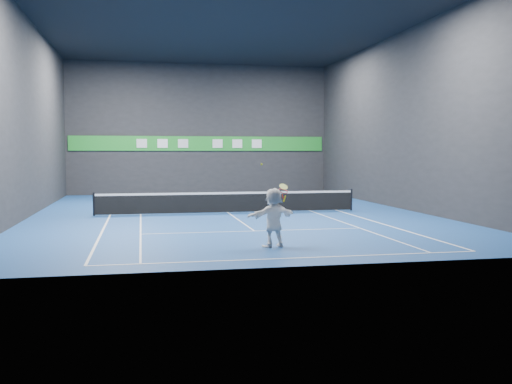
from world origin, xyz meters
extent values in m
plane|color=navy|center=(0.00, 0.00, 0.00)|extent=(26.00, 26.00, 0.00)
plane|color=black|center=(0.00, 0.00, 9.00)|extent=(26.00, 26.00, 0.00)
cube|color=#232426|center=(0.00, 13.00, 4.50)|extent=(18.00, 0.10, 9.00)
cube|color=#232426|center=(0.00, -13.00, 4.50)|extent=(18.00, 0.10, 9.00)
cube|color=#232426|center=(-9.00, 0.00, 4.50)|extent=(0.10, 26.00, 9.00)
cube|color=#232426|center=(9.00, 0.00, 4.50)|extent=(0.10, 26.00, 9.00)
cube|color=white|center=(0.00, -11.89, 0.00)|extent=(10.98, 0.08, 0.01)
cube|color=white|center=(0.00, 11.89, 0.00)|extent=(10.98, 0.08, 0.01)
cube|color=white|center=(-5.49, 0.00, 0.00)|extent=(0.08, 23.78, 0.01)
cube|color=white|center=(5.49, 0.00, 0.00)|extent=(0.08, 23.78, 0.01)
cube|color=white|center=(-4.11, 0.00, 0.00)|extent=(0.06, 23.78, 0.01)
cube|color=white|center=(4.11, 0.00, 0.00)|extent=(0.06, 23.78, 0.01)
cube|color=white|center=(0.00, -6.40, 0.00)|extent=(8.23, 0.06, 0.01)
cube|color=white|center=(0.00, 6.40, 0.00)|extent=(8.23, 0.06, 0.01)
cube|color=white|center=(0.00, 0.00, 0.00)|extent=(0.06, 12.80, 0.01)
imported|color=white|center=(-0.10, -9.94, 0.91)|extent=(1.76, 1.11, 1.81)
sphere|color=yellow|center=(-0.47, -9.88, 2.53)|extent=(0.06, 0.06, 0.06)
cylinder|color=black|center=(-6.20, 0.00, 0.54)|extent=(0.10, 0.10, 1.07)
cylinder|color=black|center=(6.20, 0.00, 0.54)|extent=(0.10, 0.10, 1.07)
cube|color=black|center=(0.00, 0.00, 0.47)|extent=(12.40, 0.03, 0.86)
cube|color=white|center=(0.00, 0.00, 0.95)|extent=(12.40, 0.04, 0.10)
cube|color=#1F912B|center=(0.00, 12.94, 3.50)|extent=(17.64, 0.06, 1.00)
cube|color=silver|center=(-4.00, 12.88, 3.50)|extent=(0.70, 0.04, 0.60)
cube|color=white|center=(-2.60, 12.88, 3.50)|extent=(0.70, 0.04, 0.60)
cube|color=silver|center=(-1.20, 12.88, 3.50)|extent=(0.70, 0.04, 0.60)
cube|color=silver|center=(1.20, 12.88, 3.50)|extent=(0.70, 0.04, 0.60)
cube|color=white|center=(2.60, 12.88, 3.50)|extent=(0.70, 0.04, 0.60)
cube|color=white|center=(4.00, 12.88, 3.50)|extent=(0.70, 0.04, 0.60)
torus|color=red|center=(0.20, -9.89, 1.71)|extent=(0.43, 0.40, 0.18)
cylinder|color=#D3E751|center=(0.22, -9.89, 1.85)|extent=(0.36, 0.30, 0.21)
cylinder|color=red|center=(0.21, -9.89, 1.52)|extent=(0.12, 0.10, 0.17)
cylinder|color=yellow|center=(0.25, -9.91, 1.47)|extent=(0.06, 0.22, 0.22)
camera|label=1|loc=(-4.05, -26.81, 2.90)|focal=40.00mm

